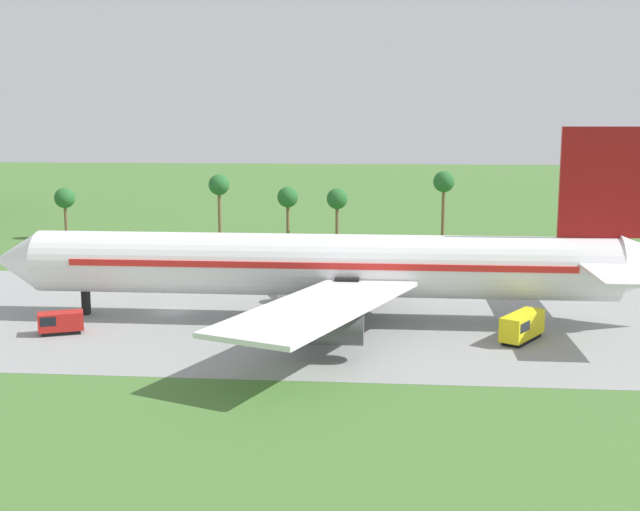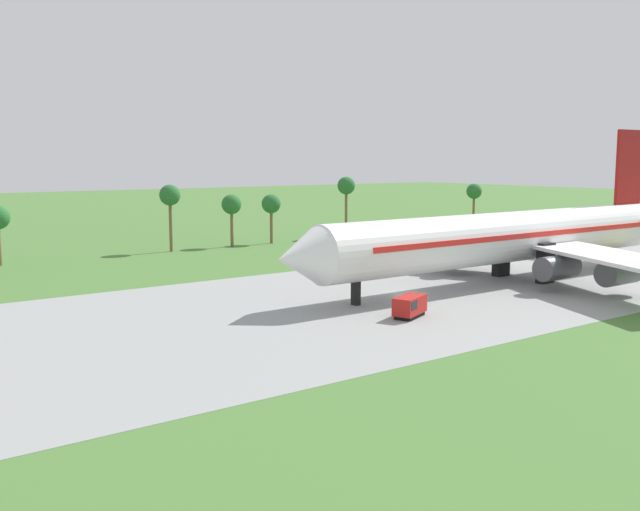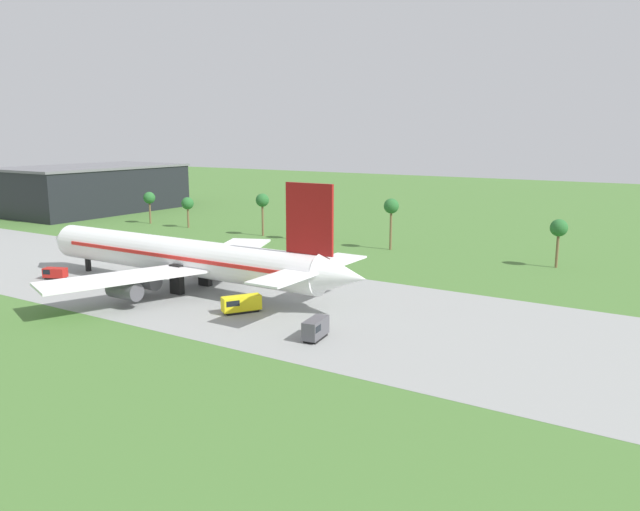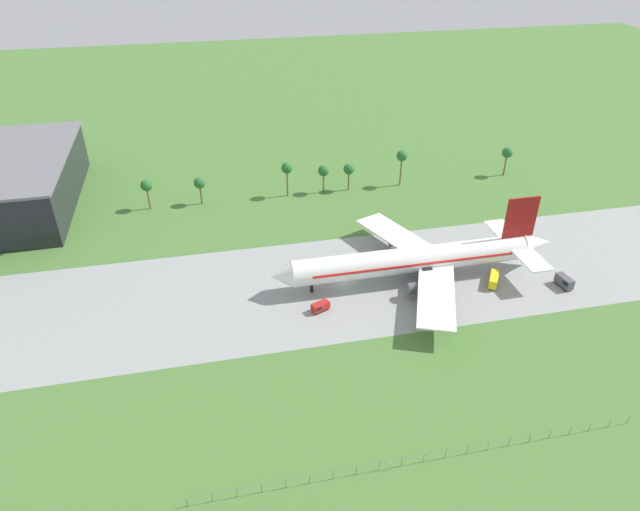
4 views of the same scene
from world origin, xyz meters
name	(u,v)px [view 1 (image 1 of 4)]	position (x,y,z in m)	size (l,w,h in m)	color
ground_plane	(170,313)	(0.00, 0.00, 0.00)	(600.00, 600.00, 0.00)	#477233
taxiway_strip	(170,312)	(0.00, 0.00, 0.01)	(320.00, 44.00, 0.02)	gray
jet_airliner	(337,266)	(18.40, -1.64, 5.81)	(73.90, 55.03, 20.19)	white
baggage_tug	(521,327)	(36.44, -8.42, 1.44)	(4.97, 6.23, 2.69)	black
fuel_truck	(59,322)	(-8.44, -9.67, 1.19)	(4.71, 3.49, 2.18)	black
palm_tree_row	(282,194)	(5.33, 52.70, 8.23)	(124.05, 3.60, 12.35)	brown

